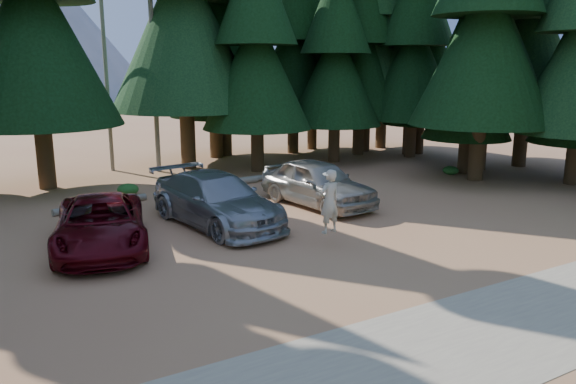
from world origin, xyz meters
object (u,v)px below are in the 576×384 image
Objects in this scene: log_mid at (220,183)px; log_right at (276,176)px; red_pickup at (100,224)px; silver_minivan_center at (216,200)px; silver_minivan_right at (317,183)px; frisbee_player at (329,201)px; log_left at (102,204)px.

log_mid is 0.87× the size of log_right.
red_pickup reaches higher than log_right.
red_pickup is 0.91× the size of silver_minivan_center.
silver_minivan_center is at bearing -116.10° from log_mid.
log_mid is at bearing 103.73° from silver_minivan_right.
frisbee_player is at bearing -94.41° from log_mid.
frisbee_player is at bearing -126.26° from silver_minivan_right.
log_mid is (5.48, 1.19, 0.02)m from log_left.
silver_minivan_right reaches higher than log_mid.
frisbee_player reaches higher than silver_minivan_center.
silver_minivan_right is 1.22× the size of log_right.
log_right is (8.57, 1.56, 0.01)m from log_left.
log_mid is at bearing -1.15° from log_left.
log_right is at bearing 5.04° from log_mid.
frisbee_player is (6.12, -3.09, 0.59)m from red_pickup.
frisbee_player is 10.42m from log_right.
frisbee_player is at bearing -113.96° from log_right.
log_mid is at bearing 57.25° from silver_minivan_center.
log_right is (5.65, 5.99, -0.74)m from silver_minivan_center.
log_mid is at bearing -100.69° from frisbee_player.
silver_minivan_right is at bearing -70.71° from log_mid.
frisbee_player is 0.52× the size of log_left.
red_pickup reaches higher than log_left.
silver_minivan_right is (8.51, 1.21, 0.13)m from red_pickup.
log_left is at bearing 90.97° from red_pickup.
red_pickup reaches higher than log_mid.
log_left is 0.86× the size of log_right.
log_left is (-2.92, 4.44, -0.75)m from silver_minivan_center.
frisbee_player is 0.52× the size of log_mid.
silver_minivan_right reaches higher than silver_minivan_center.
red_pickup is 1.05× the size of silver_minivan_right.
silver_minivan_center is 5.36m from log_left.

